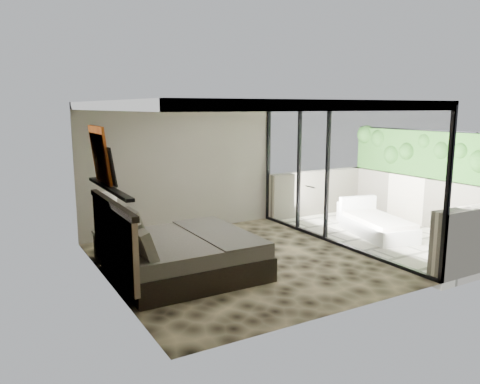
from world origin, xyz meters
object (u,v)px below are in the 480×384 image
nightstand (110,246)px  table_lamp (106,208)px  lounger (376,225)px  ottoman (350,212)px  bed (178,253)px

nightstand → table_lamp: bearing=-134.3°
table_lamp → lounger: size_ratio=0.36×
ottoman → lounger: size_ratio=0.24×
nightstand → lounger: bearing=-22.6°
nightstand → table_lamp: size_ratio=0.72×
bed → lounger: size_ratio=1.19×
nightstand → table_lamp: 0.72m
bed → nightstand: bed is taller
bed → ottoman: size_ratio=5.01×
nightstand → lounger: (5.40, -1.19, -0.03)m
table_lamp → lounger: bearing=-11.8°
ottoman → lounger: (-0.37, -1.19, -0.01)m
lounger → bed: bearing=-164.7°
bed → lounger: bearing=2.1°
ottoman → table_lamp: bearing=-179.4°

